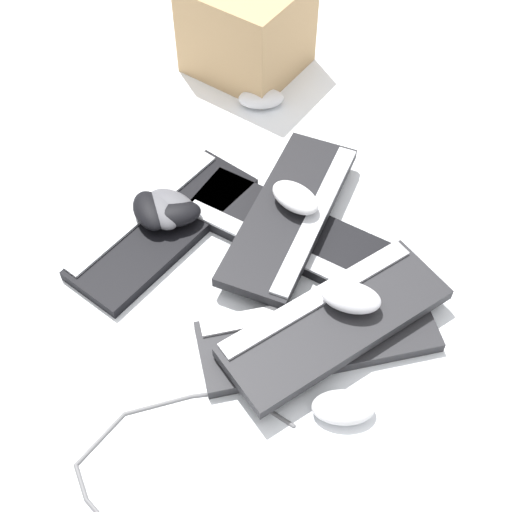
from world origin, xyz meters
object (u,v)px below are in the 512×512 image
keyboard_2 (317,335)px  cardboard_box (247,26)px  keyboard_0 (289,233)px  keyboard_3 (291,214)px  mouse_6 (295,197)px  mouse_4 (261,98)px  mouse_1 (162,210)px  keyboard_4 (335,321)px  mouse_7 (351,297)px  keyboard_1 (163,226)px  mouse_3 (343,407)px  mouse_5 (174,214)px  mouse_2 (171,204)px  mouse_0 (150,211)px

keyboard_2 → cardboard_box: bearing=58.6°
keyboard_0 → keyboard_3: keyboard_3 is taller
keyboard_0 → mouse_6: (0.03, 0.02, 0.07)m
keyboard_2 → mouse_6: (0.16, 0.24, 0.07)m
keyboard_0 → mouse_4: size_ratio=4.23×
mouse_1 → mouse_6: bearing=64.5°
keyboard_4 → mouse_7: size_ratio=4.13×
keyboard_1 → mouse_3: 0.54m
mouse_6 → mouse_4: bearing=143.9°
mouse_5 → mouse_7: bearing=-46.2°
keyboard_1 → keyboard_4: 0.42m
mouse_2 → mouse_3: size_ratio=1.00×
mouse_2 → mouse_4: (0.38, 0.16, -0.03)m
keyboard_2 → mouse_0: (-0.07, 0.43, 0.04)m
keyboard_2 → mouse_4: mouse_4 is taller
mouse_0 → mouse_7: size_ratio=1.00×
keyboard_3 → mouse_4: size_ratio=4.19×
mouse_0 → cardboard_box: size_ratio=0.42×
mouse_3 → mouse_6: 0.44m
keyboard_0 → keyboard_1: 0.26m
keyboard_2 → keyboard_4: 0.04m
keyboard_1 → mouse_1: size_ratio=4.18×
keyboard_3 → mouse_2: (-0.17, 0.18, 0.01)m
mouse_3 → mouse_4: bearing=-79.9°
mouse_3 → mouse_7: mouse_7 is taller
keyboard_3 → mouse_2: bearing=134.3°
mouse_4 → cardboard_box: cardboard_box is taller
mouse_5 → cardboard_box: (0.47, 0.32, 0.07)m
keyboard_1 → keyboard_4: bearing=-77.6°
mouse_4 → mouse_5: 0.44m
keyboard_2 → keyboard_4: (0.03, -0.01, 0.03)m
keyboard_0 → keyboard_1: same height
mouse_0 → cardboard_box: bearing=136.7°
keyboard_3 → mouse_3: (-0.22, -0.37, -0.02)m
mouse_3 → mouse_6: mouse_6 is taller
mouse_3 → mouse_7: (0.14, 0.13, 0.06)m
mouse_0 → mouse_4: size_ratio=1.00×
mouse_0 → keyboard_1: bearing=40.4°
mouse_1 → mouse_2: same height
keyboard_2 → mouse_3: bearing=-117.1°
keyboard_0 → cardboard_box: bearing=58.1°
keyboard_1 → mouse_5: bearing=-35.6°
keyboard_4 → mouse_5: 0.40m
mouse_5 → mouse_6: size_ratio=1.00×
keyboard_1 → mouse_4: size_ratio=4.18×
keyboard_4 → mouse_4: size_ratio=4.13×
keyboard_2 → mouse_0: size_ratio=4.17×
mouse_0 → mouse_3: mouse_0 is taller
mouse_6 → mouse_7: bearing=-25.4°
keyboard_1 → keyboard_4: size_ratio=1.01×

